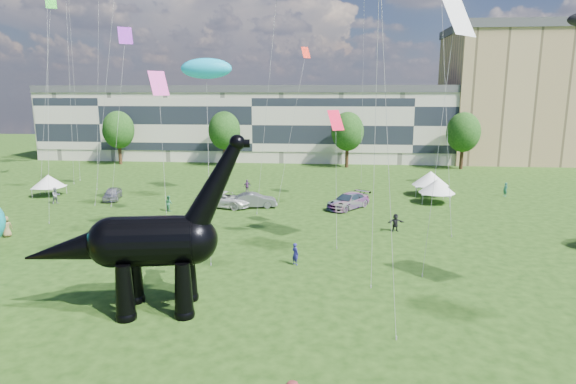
{
  "coord_description": "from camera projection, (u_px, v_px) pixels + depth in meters",
  "views": [
    {
      "loc": [
        5.65,
        -24.65,
        11.72
      ],
      "look_at": [
        2.62,
        8.0,
        5.0
      ],
      "focal_mm": 30.0,
      "sensor_mm": 36.0,
      "label": 1
    }
  ],
  "objects": [
    {
      "name": "car_grey",
      "position": [
        254.0,
        200.0,
        50.32
      ],
      "size": [
        4.88,
        2.46,
        1.54
      ],
      "primitive_type": "imported",
      "rotation": [
        0.0,
        0.0,
        1.76
      ],
      "color": "slate",
      "rests_on": "ground"
    },
    {
      "name": "tree_far_right",
      "position": [
        464.0,
        129.0,
        74.99
      ],
      "size": [
        5.2,
        5.2,
        9.44
      ],
      "color": "#382314",
      "rests_on": "ground"
    },
    {
      "name": "car_white",
      "position": [
        224.0,
        199.0,
        50.51
      ],
      "size": [
        6.35,
        3.92,
        1.64
      ],
      "primitive_type": "imported",
      "rotation": [
        0.0,
        0.0,
        1.35
      ],
      "color": "silver",
      "rests_on": "ground"
    },
    {
      "name": "terrace_row",
      "position": [
        257.0,
        126.0,
        86.9
      ],
      "size": [
        78.0,
        11.0,
        12.0
      ],
      "primitive_type": "cube",
      "color": "beige",
      "rests_on": "ground"
    },
    {
      "name": "gazebo_near",
      "position": [
        437.0,
        186.0,
        52.1
      ],
      "size": [
        4.58,
        4.58,
        2.67
      ],
      "rotation": [
        0.0,
        0.0,
        -0.22
      ],
      "color": "white",
      "rests_on": "ground"
    },
    {
      "name": "ground",
      "position": [
        228.0,
        307.0,
        26.91
      ],
      "size": [
        220.0,
        220.0,
        0.0
      ],
      "primitive_type": "plane",
      "color": "#16330C",
      "rests_on": "ground"
    },
    {
      "name": "tree_mid_right",
      "position": [
        348.0,
        128.0,
        76.62
      ],
      "size": [
        5.2,
        5.2,
        9.44
      ],
      "color": "#382314",
      "rests_on": "ground"
    },
    {
      "name": "dinosaur_sculpture",
      "position": [
        145.0,
        244.0,
        25.86
      ],
      "size": [
        12.29,
        4.29,
        10.0
      ],
      "rotation": [
        0.0,
        0.0,
        0.18
      ],
      "color": "black",
      "rests_on": "ground"
    },
    {
      "name": "car_silver",
      "position": [
        112.0,
        194.0,
        53.9
      ],
      "size": [
        2.61,
        4.37,
        1.39
      ],
      "primitive_type": "imported",
      "rotation": [
        0.0,
        0.0,
        0.25
      ],
      "color": "#B9BABE",
      "rests_on": "ground"
    },
    {
      "name": "tree_mid_left",
      "position": [
        224.0,
        128.0,
        78.43
      ],
      "size": [
        5.2,
        5.2,
        9.44
      ],
      "color": "#382314",
      "rests_on": "ground"
    },
    {
      "name": "gazebo_left",
      "position": [
        48.0,
        181.0,
        55.74
      ],
      "size": [
        3.69,
        3.69,
        2.51
      ],
      "rotation": [
        0.0,
        0.0,
        0.02
      ],
      "color": "white",
      "rests_on": "ground"
    },
    {
      "name": "tree_far_left",
      "position": [
        118.0,
        127.0,
        80.06
      ],
      "size": [
        5.2,
        5.2,
        9.44
      ],
      "color": "#382314",
      "rests_on": "ground"
    },
    {
      "name": "apartment_block",
      "position": [
        529.0,
        98.0,
        84.48
      ],
      "size": [
        28.0,
        18.0,
        22.0
      ],
      "primitive_type": "cube",
      "color": "tan",
      "rests_on": "ground"
    },
    {
      "name": "visitors",
      "position": [
        207.0,
        223.0,
        41.2
      ],
      "size": [
        50.64,
        42.2,
        1.79
      ],
      "color": "#562D66",
      "rests_on": "ground"
    },
    {
      "name": "car_dark",
      "position": [
        348.0,
        201.0,
        49.86
      ],
      "size": [
        5.17,
        5.71,
        1.6
      ],
      "primitive_type": "imported",
      "rotation": [
        0.0,
        0.0,
        -0.67
      ],
      "color": "#595960",
      "rests_on": "ground"
    },
    {
      "name": "gazebo_far",
      "position": [
        430.0,
        178.0,
        55.97
      ],
      "size": [
        4.85,
        4.85,
        2.88
      ],
      "rotation": [
        0.0,
        0.0,
        -0.2
      ],
      "color": "white",
      "rests_on": "ground"
    }
  ]
}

